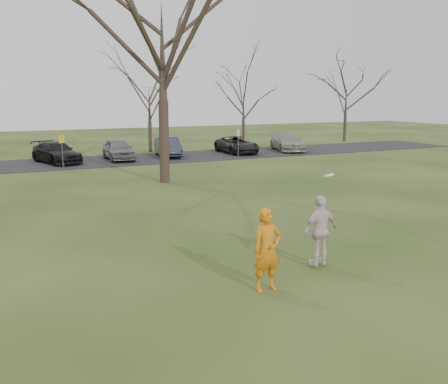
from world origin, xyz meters
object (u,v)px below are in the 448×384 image
Objects in this scene: car_5 at (168,147)px; car_7 at (288,142)px; car_3 at (56,153)px; car_4 at (118,149)px; catching_play at (320,230)px; player_defender at (267,250)px; big_tree at (162,43)px; car_6 at (237,145)px.

car_5 is 0.86× the size of car_7.
car_3 is 1.11× the size of car_4.
car_4 reaches higher than car_3.
car_3 is 0.95× the size of car_7.
catching_play reaches higher than car_5.
catching_play is at bearing -104.38° from car_7.
player_defender is at bearing -94.32° from car_4.
player_defender is 30.55m from car_7.
car_3 is 0.34× the size of big_tree.
car_4 is at bearing -18.56° from car_3.
player_defender is 25.62m from car_3.
car_7 is at bearing 35.30° from big_tree.
car_7 is at bearing -16.76° from car_3.
big_tree is at bearing -100.03° from car_5.
car_4 is 3.78m from car_5.
player_defender is 28.46m from car_6.
player_defender is 25.61m from car_4.
car_5 is at bearing 8.28° from car_4.
car_6 is at bearing 46.86° from big_tree.
car_4 is at bearing -176.30° from car_6.
car_3 is 12.66m from big_tree.
big_tree reaches higher than player_defender.
car_6 is at bearing -165.60° from car_7.
car_6 is 4.54m from car_7.
player_defender is 0.41× the size of car_3.
big_tree reaches higher than car_7.
catching_play is (2.07, 0.78, 0.03)m from player_defender.
catching_play reaches higher than player_defender.
car_4 is 24.66m from catching_play.
player_defender reaches higher than car_6.
car_3 is 1.01× the size of car_6.
big_tree is (0.96, 14.54, 5.99)m from catching_play.
big_tree is at bearing -85.09° from car_3.
big_tree is (3.03, 15.32, 6.03)m from player_defender.
player_defender is 0.46× the size of car_4.
car_7 is (13.86, -0.11, -0.01)m from car_4.
player_defender is 0.14× the size of big_tree.
car_7 is at bearing 56.45° from player_defender.
catching_play reaches higher than car_4.
catching_play reaches higher than car_6.
catching_play is (-15.05, -24.52, 0.25)m from car_7.
car_4 is at bearing -163.78° from car_5.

